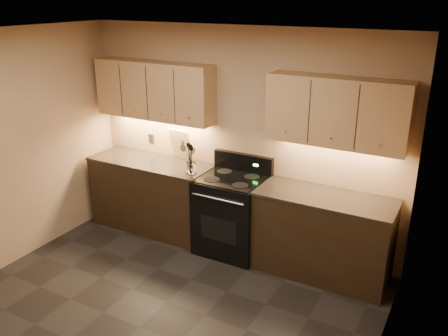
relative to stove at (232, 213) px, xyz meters
The scene contains 17 objects.
floor 1.75m from the stove, 92.72° to the right, with size 4.00×4.00×0.00m, color black.
ceiling 2.71m from the stove, 92.72° to the right, with size 4.00×4.00×0.00m, color silver.
wall_back 0.88m from the stove, 104.10° to the left, with size 4.00×0.04×2.60m, color tan.
wall_right 2.68m from the stove, 41.21° to the right, with size 0.04×4.00×2.60m, color tan.
counter_left 1.18m from the stove, behind, with size 1.62×0.62×0.93m.
counter_right 1.10m from the stove, ahead, with size 1.46×0.62×0.93m.
stove is the anchor object (origin of this frame).
upper_cab_left 1.78m from the stove, behind, with size 1.60×0.30×0.70m, color tan.
upper_cab_right 1.73m from the stove, ahead, with size 1.44×0.30×0.70m, color tan.
outlet_plate 1.55m from the stove, 167.24° to the left, with size 0.09×0.01×0.12m, color #B2B5BA.
utensil_crock 0.73m from the stove, 169.02° to the right, with size 0.14×0.14×0.14m.
cutting_board 1.11m from the stove, 163.43° to the left, with size 0.33×0.02×0.41m, color #D7B974.
wooden_spoon 0.82m from the stove, 168.08° to the right, with size 0.06×0.06×0.29m, color #D7B974, non-canonical shape.
black_spoon 0.82m from the stove, behind, with size 0.06×0.06×0.34m, color black, non-canonical shape.
black_turner 0.82m from the stove, 167.56° to the right, with size 0.08×0.08×0.36m, color black, non-canonical shape.
steel_spatula 0.82m from the stove, behind, with size 0.08×0.08×0.40m, color silver, non-canonical shape.
steel_skimmer 0.80m from the stove, 167.66° to the right, with size 0.09×0.09×0.33m, color silver, non-canonical shape.
Camera 1 is at (2.44, -2.79, 2.93)m, focal length 38.00 mm.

